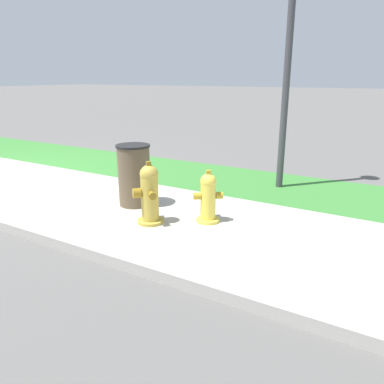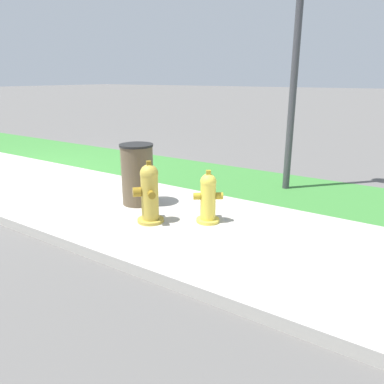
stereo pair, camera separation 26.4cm
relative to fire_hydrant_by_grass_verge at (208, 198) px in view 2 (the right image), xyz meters
The scene contains 6 objects.
ground_plane 4.31m from the fire_hydrant_by_grass_verge, behind, with size 120.00×120.00×0.00m, color #5B5956.
sidewalk_pavement 4.31m from the fire_hydrant_by_grass_verge, behind, with size 18.00×2.43×0.01m, color #BCB7AD.
grass_verge 4.74m from the fire_hydrant_by_grass_verge, 155.15° to the left, with size 18.00×1.87×0.01m, color #387A33.
fire_hydrant_by_grass_verge is the anchor object (origin of this frame).
fire_hydrant_far_end 0.74m from the fire_hydrant_by_grass_verge, 145.75° to the right, with size 0.36×0.37×0.80m.
trash_bin 1.22m from the fire_hydrant_by_grass_verge, behind, with size 0.48×0.48×0.88m.
Camera 2 is at (6.61, -3.66, 1.79)m, focal length 35.00 mm.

